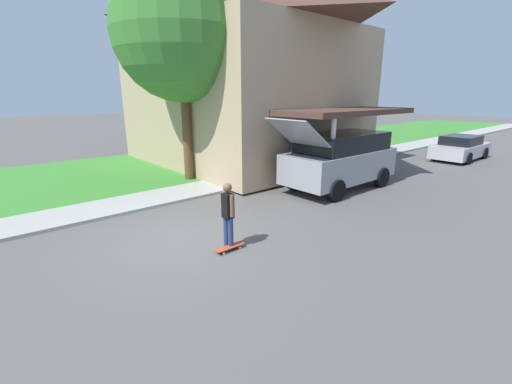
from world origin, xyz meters
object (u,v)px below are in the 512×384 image
at_px(car_down_street, 460,148).
at_px(lawn_tree_near, 181,32).
at_px(skateboard, 230,247).
at_px(skateboarder, 228,213).
at_px(suv_parked, 340,159).

bearing_deg(car_down_street, lawn_tree_near, -111.76).
relative_size(car_down_street, skateboard, 5.43).
height_order(lawn_tree_near, car_down_street, lawn_tree_near).
height_order(skateboarder, skateboard, skateboarder).
relative_size(suv_parked, skateboard, 7.08).
xyz_separation_m(car_down_street, skateboard, (0.96, -16.62, -0.56)).
relative_size(lawn_tree_near, suv_parked, 1.53).
bearing_deg(lawn_tree_near, skateboard, -22.52).
xyz_separation_m(car_down_street, skateboarder, (0.82, -16.55, 0.24)).
xyz_separation_m(lawn_tree_near, skateboarder, (6.38, -2.63, -4.88)).
height_order(suv_parked, skateboarder, suv_parked).
bearing_deg(skateboarder, car_down_street, 92.85).
distance_m(suv_parked, skateboarder, 6.62).
relative_size(lawn_tree_near, car_down_street, 2.00).
height_order(lawn_tree_near, skateboard, lawn_tree_near).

